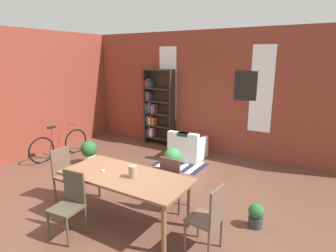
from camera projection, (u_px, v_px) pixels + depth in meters
ground_plane at (131, 204)px, 5.02m from camera, size 9.86×9.86×0.00m
back_wall_brick at (211, 92)px, 7.57m from camera, size 8.58×0.12×3.24m
window_pane_0 at (168, 84)px, 8.14m from camera, size 0.55×0.02×2.10m
window_pane_1 at (262, 89)px, 6.81m from camera, size 0.55×0.02×2.10m
dining_table at (125, 180)px, 4.35m from camera, size 2.05×0.93×0.78m
vase_on_table at (133, 171)px, 4.23m from camera, size 0.13×0.13×0.18m
tealight_candle_0 at (103, 171)px, 4.45m from camera, size 0.04×0.04×0.03m
dining_chair_far_right at (173, 181)px, 4.74m from camera, size 0.42×0.42×0.95m
dining_chair_head_right at (209, 217)px, 3.69m from camera, size 0.43×0.43×0.95m
dining_chair_near_left at (70, 202)px, 4.05m from camera, size 0.44×0.44×0.95m
dining_chair_head_left at (66, 172)px, 5.10m from camera, size 0.41×0.41×0.95m
bookshelf_tall at (157, 108)px, 8.30m from camera, size 0.93×0.29×2.21m
armchair_white at (188, 148)px, 7.20m from camera, size 0.85×0.85×0.75m
bicycle_second at (59, 145)px, 7.29m from camera, size 0.44×1.64×0.88m
potted_plant_by_shelf at (89, 151)px, 6.85m from camera, size 0.39×0.39×0.57m
potted_plant_corner at (173, 159)px, 6.35m from camera, size 0.40×0.40×0.57m
potted_plant_window at (256, 215)px, 4.30m from camera, size 0.24×0.24×0.38m
striped_rug at (180, 164)px, 6.85m from camera, size 1.18×0.82×0.01m
framed_picture at (246, 86)px, 6.99m from camera, size 0.56×0.03×0.72m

